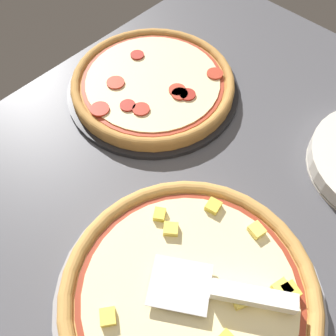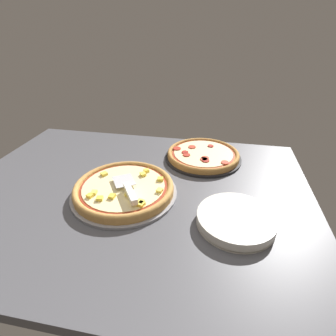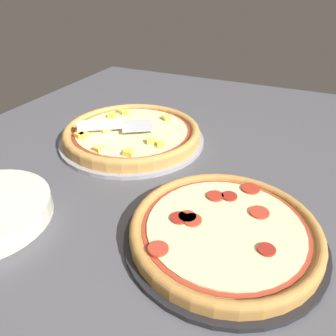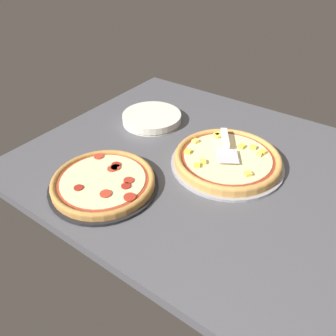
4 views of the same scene
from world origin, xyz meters
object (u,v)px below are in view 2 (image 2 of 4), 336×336
plate_stack (236,220)px  pizza_back (203,154)px  serving_spatula (129,190)px  pizza_front (124,188)px

plate_stack → pizza_back: bearing=107.6°
pizza_back → serving_spatula: serving_spatula is taller
pizza_back → serving_spatula: 44.26cm
pizza_front → plate_stack: (39.53, -8.91, -0.93)cm
pizza_front → pizza_back: pizza_front is taller
pizza_back → serving_spatula: (-22.57, -37.95, 3.05)cm
pizza_front → serving_spatula: serving_spatula is taller
pizza_front → plate_stack: size_ratio=1.49×
serving_spatula → plate_stack: serving_spatula is taller
pizza_front → serving_spatula: 6.63cm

